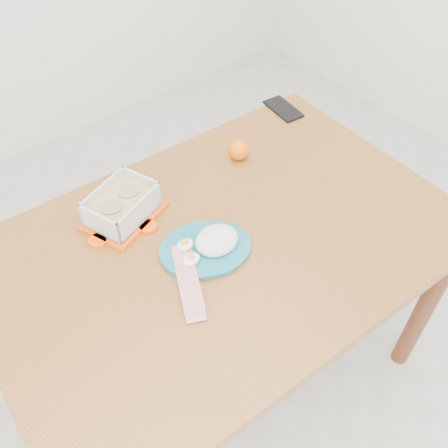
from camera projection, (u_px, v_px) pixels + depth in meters
ground at (250, 359)px, 1.92m from camera, size 3.50×3.50×0.00m
dining_table at (224, 261)px, 1.41m from camera, size 1.31×0.91×0.75m
food_container at (122, 206)px, 1.37m from camera, size 0.25×0.22×0.09m
orange_fruit at (239, 150)px, 1.55m from camera, size 0.06×0.06×0.06m
rice_plate at (209, 245)px, 1.30m from camera, size 0.32×0.32×0.07m
candy_bar at (187, 278)px, 1.24m from camera, size 0.14×0.21×0.02m
smartphone at (283, 109)px, 1.75m from camera, size 0.09×0.16×0.01m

